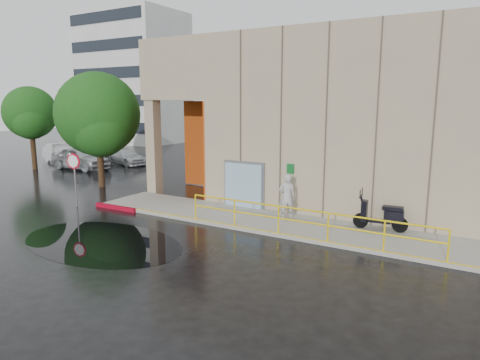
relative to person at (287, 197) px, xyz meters
The scene contains 15 objects.
ground 5.81m from the person, 119.48° to the right, with size 120.00×120.00×0.00m, color black.
sidewalk 1.64m from the person, 21.33° to the right, with size 20.00×3.00×0.15m, color gray.
building 7.15m from the person, 69.15° to the left, with size 20.00×10.17×8.00m.
guardrail 2.36m from the person, 51.53° to the right, with size 9.56×0.06×1.03m.
distant_building 38.98m from the person, 143.24° to the left, with size 12.00×8.08×15.00m.
person is the anchor object (origin of this frame).
scooter 3.72m from the person, ahead, with size 2.03×0.83×1.54m.
stop_sign 10.14m from the person, 165.15° to the right, with size 0.76×0.18×2.56m.
red_curb 8.08m from the person, 165.30° to the right, with size 2.40×0.18×0.18m, color #9A0419.
puddle 7.39m from the person, 129.72° to the right, with size 6.75×4.15×0.01m, color black.
car_a 19.48m from the person, 164.98° to the left, with size 1.95×4.86×1.66m, color #AFB3B7.
car_b 23.19m from the person, 164.33° to the left, with size 1.70×4.89×1.61m, color silver.
car_c 19.74m from the person, 154.47° to the left, with size 1.74×4.28×1.24m, color #B1B5B9.
tree_near 12.72m from the person, behind, with size 4.75×4.75×6.59m.
tree_far 22.09m from the person, behind, with size 3.78×3.74×5.99m.
Camera 1 is at (9.85, -10.70, 4.98)m, focal length 32.00 mm.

